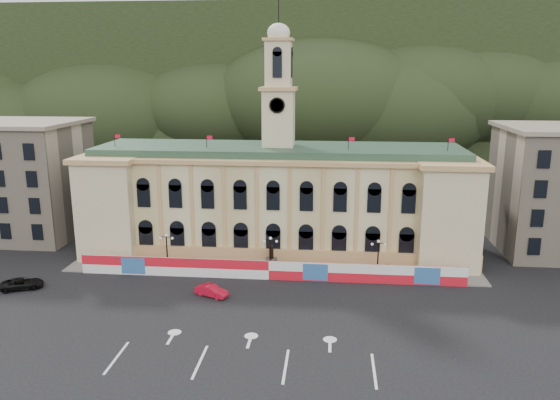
# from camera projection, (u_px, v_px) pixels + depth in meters

# --- Properties ---
(ground) EXTENTS (260.00, 260.00, 0.00)m
(ground) POSITION_uv_depth(u_px,v_px,m) (252.00, 334.00, 56.03)
(ground) COLOR black
(ground) RESTS_ON ground
(lane_markings) EXTENTS (26.00, 10.00, 0.02)m
(lane_markings) POSITION_uv_depth(u_px,v_px,m) (244.00, 358.00, 51.19)
(lane_markings) COLOR white
(lane_markings) RESTS_ON ground
(hill_ridge) EXTENTS (230.00, 80.00, 64.00)m
(hill_ridge) POSITION_uv_depth(u_px,v_px,m) (308.00, 93.00, 169.63)
(hill_ridge) COLOR black
(hill_ridge) RESTS_ON ground
(city_hall) EXTENTS (56.20, 17.60, 37.10)m
(city_hall) POSITION_uv_depth(u_px,v_px,m) (278.00, 198.00, 80.96)
(city_hall) COLOR beige
(city_hall) RESTS_ON ground
(side_building_left) EXTENTS (21.00, 17.00, 18.60)m
(side_building_left) POSITION_uv_depth(u_px,v_px,m) (15.00, 179.00, 87.84)
(side_building_left) COLOR #BAA98F
(side_building_left) RESTS_ON ground
(hoarding_fence) EXTENTS (50.00, 0.44, 2.50)m
(hoarding_fence) POSITION_uv_depth(u_px,v_px,m) (269.00, 270.00, 70.32)
(hoarding_fence) COLOR red
(hoarding_fence) RESTS_ON ground
(pavement) EXTENTS (56.00, 5.50, 0.16)m
(pavement) POSITION_uv_depth(u_px,v_px,m) (271.00, 271.00, 73.20)
(pavement) COLOR slate
(pavement) RESTS_ON ground
(statue) EXTENTS (1.40, 1.40, 3.72)m
(statue) POSITION_uv_depth(u_px,v_px,m) (271.00, 263.00, 73.18)
(statue) COLOR #595651
(statue) RESTS_ON ground
(lamp_left) EXTENTS (1.96, 0.44, 5.15)m
(lamp_left) POSITION_uv_depth(u_px,v_px,m) (167.00, 249.00, 73.09)
(lamp_left) COLOR black
(lamp_left) RESTS_ON ground
(lamp_center) EXTENTS (1.96, 0.44, 5.15)m
(lamp_center) POSITION_uv_depth(u_px,v_px,m) (271.00, 252.00, 71.78)
(lamp_center) COLOR black
(lamp_center) RESTS_ON ground
(lamp_right) EXTENTS (1.96, 0.44, 5.15)m
(lamp_right) POSITION_uv_depth(u_px,v_px,m) (378.00, 255.00, 70.47)
(lamp_right) COLOR black
(lamp_right) RESTS_ON ground
(red_sedan) EXTENTS (4.46, 5.20, 1.37)m
(red_sedan) POSITION_uv_depth(u_px,v_px,m) (212.00, 291.00, 65.15)
(red_sedan) COLOR red
(red_sedan) RESTS_ON ground
(black_suv) EXTENTS (5.86, 6.61, 1.38)m
(black_suv) POSITION_uv_depth(u_px,v_px,m) (22.00, 284.00, 67.33)
(black_suv) COLOR black
(black_suv) RESTS_ON ground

